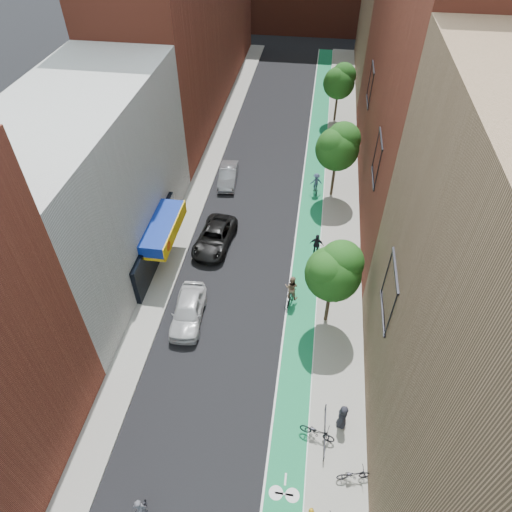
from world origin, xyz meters
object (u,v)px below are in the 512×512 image
at_px(parked_car_silver, 228,176).
at_px(cyclist_lane_mid, 316,249).
at_px(cyclist_lane_far, 316,184).
at_px(cyclist_lane_near, 291,291).
at_px(pedestrian, 343,417).
at_px(parked_car_white, 188,311).
at_px(parked_car_black, 215,237).
at_px(fire_hydrant, 311,512).

xyz_separation_m(parked_car_silver, cyclist_lane_mid, (8.32, -8.79, 0.11)).
bearing_deg(cyclist_lane_far, cyclist_lane_mid, 79.99).
bearing_deg(cyclist_lane_near, pedestrian, 125.05).
bearing_deg(parked_car_white, parked_car_silver, 87.66).
bearing_deg(parked_car_silver, cyclist_lane_far, -7.98).
distance_m(parked_car_black, pedestrian, 16.54).
bearing_deg(fire_hydrant, pedestrian, 73.87).
height_order(parked_car_silver, cyclist_lane_mid, cyclist_lane_mid).
distance_m(cyclist_lane_near, pedestrian, 9.16).
relative_size(parked_car_black, fire_hydrant, 7.51).
distance_m(pedestrian, fire_hydrant, 4.90).
height_order(parked_car_silver, cyclist_lane_near, cyclist_lane_near).
xyz_separation_m(parked_car_silver, pedestrian, (10.32, -21.86, 0.30)).
bearing_deg(parked_car_black, cyclist_lane_mid, 3.35).
xyz_separation_m(pedestrian, fire_hydrant, (-1.35, -4.68, -0.48)).
bearing_deg(parked_car_silver, cyclist_lane_mid, -51.08).
xyz_separation_m(parked_car_black, cyclist_lane_mid, (7.73, -0.30, 0.08)).
bearing_deg(parked_car_black, parked_car_white, -85.69).
relative_size(cyclist_lane_far, fire_hydrant, 2.73).
bearing_deg(parked_car_white, pedestrian, -35.05).
height_order(cyclist_lane_mid, cyclist_lane_far, cyclist_lane_mid).
xyz_separation_m(cyclist_lane_mid, cyclist_lane_far, (-0.44, 8.31, 0.06)).
bearing_deg(parked_car_silver, pedestrian, -69.22).
bearing_deg(parked_car_white, cyclist_lane_near, 17.32).
distance_m(parked_car_white, cyclist_lane_far, 17.10).
bearing_deg(fire_hydrant, parked_car_black, 114.90).
bearing_deg(parked_car_white, parked_car_black, 84.88).
xyz_separation_m(parked_car_black, fire_hydrant, (8.38, -18.05, -0.21)).
distance_m(parked_car_silver, cyclist_lane_far, 7.89).
relative_size(cyclist_lane_mid, pedestrian, 1.23).
xyz_separation_m(parked_car_silver, cyclist_lane_far, (7.88, -0.48, 0.16)).
bearing_deg(cyclist_lane_mid, cyclist_lane_far, -78.12).
xyz_separation_m(cyclist_lane_far, pedestrian, (2.44, -21.38, 0.14)).
height_order(parked_car_black, cyclist_lane_near, cyclist_lane_near).
relative_size(parked_car_white, parked_car_silver, 1.09).
bearing_deg(cyclist_lane_far, parked_car_silver, -16.53).
relative_size(parked_car_white, cyclist_lane_far, 2.45).
distance_m(parked_car_black, fire_hydrant, 19.91).
bearing_deg(cyclist_lane_far, fire_hydrant, 79.35).
distance_m(parked_car_white, cyclist_lane_mid, 10.60).
bearing_deg(parked_car_white, cyclist_lane_far, 60.29).
relative_size(parked_car_white, pedestrian, 2.74).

